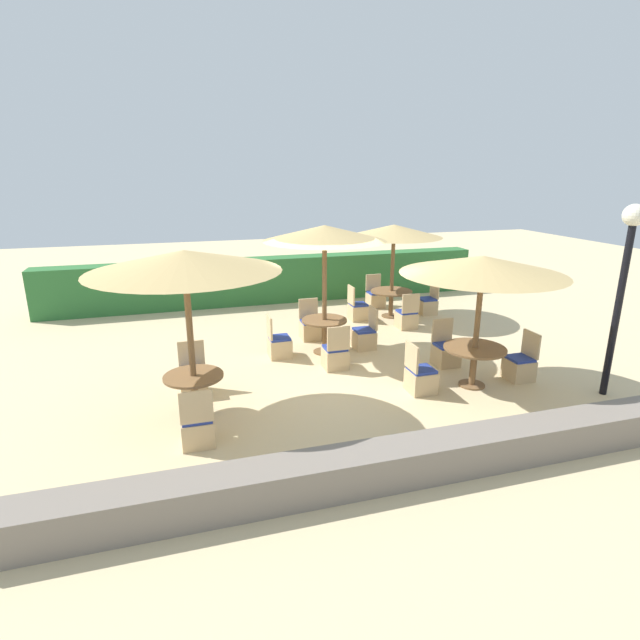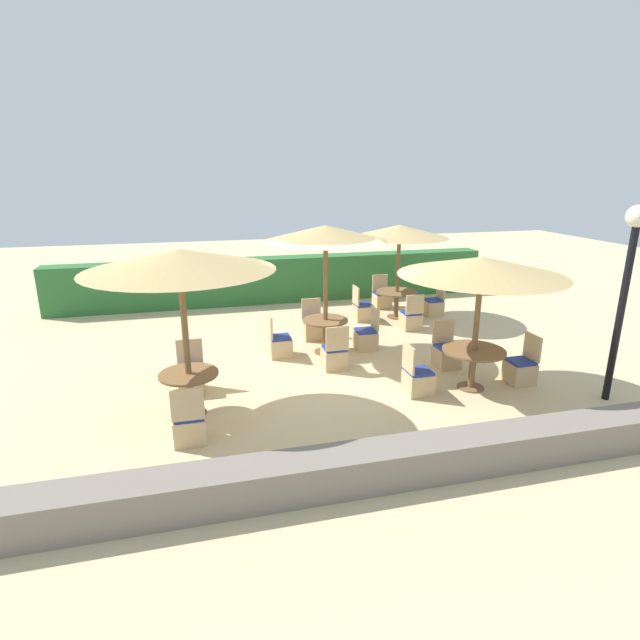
# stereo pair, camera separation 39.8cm
# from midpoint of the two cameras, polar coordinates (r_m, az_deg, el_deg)

# --- Properties ---
(ground_plane) EXTENTS (40.00, 40.00, 0.00)m
(ground_plane) POSITION_cam_midpoint_polar(r_m,az_deg,el_deg) (9.93, -0.16, -5.95)
(ground_plane) COLOR #D1BA8C
(hedge_row) EXTENTS (13.00, 0.70, 1.34)m
(hedge_row) POSITION_cam_midpoint_polar(r_m,az_deg,el_deg) (15.12, -6.38, 4.58)
(hedge_row) COLOR #2D6B33
(hedge_row) RESTS_ON ground_plane
(stone_border) EXTENTS (10.00, 0.56, 0.50)m
(stone_border) POSITION_cam_midpoint_polar(r_m,az_deg,el_deg) (6.75, 9.06, -15.54)
(stone_border) COLOR slate
(stone_border) RESTS_ON ground_plane
(lamp_post) EXTENTS (0.36, 0.36, 3.32)m
(lamp_post) POSITION_cam_midpoint_polar(r_m,az_deg,el_deg) (9.61, 30.56, 5.57)
(lamp_post) COLOR black
(lamp_post) RESTS_ON ground_plane
(parasol_front_left) EXTENTS (2.89, 2.89, 2.71)m
(parasol_front_left) POSITION_cam_midpoint_polar(r_m,az_deg,el_deg) (7.74, -16.68, 6.41)
(parasol_front_left) COLOR brown
(parasol_front_left) RESTS_ON ground_plane
(round_table_front_left) EXTENTS (0.95, 0.95, 0.72)m
(round_table_front_left) POSITION_cam_midpoint_polar(r_m,az_deg,el_deg) (8.31, -15.54, -7.22)
(round_table_front_left) COLOR brown
(round_table_front_left) RESTS_ON ground_plane
(patio_chair_front_left_south) EXTENTS (0.46, 0.46, 0.93)m
(patio_chair_front_left_south) POSITION_cam_midpoint_polar(r_m,az_deg,el_deg) (7.62, -15.31, -11.85)
(patio_chair_front_left_south) COLOR tan
(patio_chair_front_left_south) RESTS_ON ground_plane
(patio_chair_front_left_north) EXTENTS (0.46, 0.46, 0.93)m
(patio_chair_front_left_north) POSITION_cam_midpoint_polar(r_m,az_deg,el_deg) (9.24, -15.47, -6.61)
(patio_chair_front_left_north) COLOR tan
(patio_chair_front_left_north) RESTS_ON ground_plane
(parasol_back_right) EXTENTS (2.52, 2.52, 2.48)m
(parasol_back_right) POSITION_cam_midpoint_polar(r_m,az_deg,el_deg) (13.27, 7.59, 10.02)
(parasol_back_right) COLOR brown
(parasol_back_right) RESTS_ON ground_plane
(round_table_back_right) EXTENTS (1.12, 1.12, 0.72)m
(round_table_back_right) POSITION_cam_midpoint_polar(r_m,az_deg,el_deg) (13.58, 7.31, 2.76)
(round_table_back_right) COLOR brown
(round_table_back_right) RESTS_ON ground_plane
(patio_chair_back_right_south) EXTENTS (0.46, 0.46, 0.93)m
(patio_chair_back_right_south) POSITION_cam_midpoint_polar(r_m,az_deg,el_deg) (12.70, 8.98, 0.22)
(patio_chair_back_right_south) COLOR tan
(patio_chair_back_right_south) RESTS_ON ground_plane
(patio_chair_back_right_north) EXTENTS (0.46, 0.46, 0.93)m
(patio_chair_back_right_north) POSITION_cam_midpoint_polar(r_m,az_deg,el_deg) (14.59, 5.57, 2.51)
(patio_chair_back_right_north) COLOR tan
(patio_chair_back_right_north) RESTS_ON ground_plane
(patio_chair_back_right_east) EXTENTS (0.46, 0.46, 0.93)m
(patio_chair_back_right_east) POSITION_cam_midpoint_polar(r_m,az_deg,el_deg) (14.08, 11.38, 1.73)
(patio_chair_back_right_east) COLOR tan
(patio_chair_back_right_east) RESTS_ON ground_plane
(patio_chair_back_right_west) EXTENTS (0.46, 0.46, 0.93)m
(patio_chair_back_right_west) POSITION_cam_midpoint_polar(r_m,az_deg,el_deg) (13.27, 3.47, 1.12)
(patio_chair_back_right_west) COLOR tan
(patio_chair_back_right_west) RESTS_ON ground_plane
(parasol_front_right) EXTENTS (2.86, 2.86, 2.42)m
(parasol_front_right) POSITION_cam_midpoint_polar(r_m,az_deg,el_deg) (9.04, 16.92, 5.97)
(parasol_front_right) COLOR brown
(parasol_front_right) RESTS_ON ground_plane
(round_table_front_right) EXTENTS (1.12, 1.12, 0.75)m
(round_table_front_right) POSITION_cam_midpoint_polar(r_m,az_deg,el_deg) (9.47, 16.08, -3.89)
(round_table_front_right) COLOR brown
(round_table_front_right) RESTS_ON ground_plane
(patio_chair_front_right_west) EXTENTS (0.46, 0.46, 0.93)m
(patio_chair_front_right_west) POSITION_cam_midpoint_polar(r_m,az_deg,el_deg) (9.12, 10.15, -6.57)
(patio_chair_front_right_west) COLOR tan
(patio_chair_front_right_west) RESTS_ON ground_plane
(patio_chair_front_right_east) EXTENTS (0.46, 0.46, 0.93)m
(patio_chair_front_right_east) POSITION_cam_midpoint_polar(r_m,az_deg,el_deg) (10.16, 20.83, -4.98)
(patio_chair_front_right_east) COLOR tan
(patio_chair_front_right_east) RESTS_ON ground_plane
(patio_chair_front_right_north) EXTENTS (0.46, 0.46, 0.93)m
(patio_chair_front_right_north) POSITION_cam_midpoint_polar(r_m,az_deg,el_deg) (10.47, 13.11, -3.64)
(patio_chair_front_right_north) COLOR tan
(patio_chair_front_right_north) RESTS_ON ground_plane
(parasol_center) EXTENTS (2.56, 2.56, 2.76)m
(parasol_center) POSITION_cam_midpoint_polar(r_m,az_deg,el_deg) (10.35, -0.59, 9.82)
(parasol_center) COLOR brown
(parasol_center) RESTS_ON ground_plane
(round_table_center) EXTENTS (0.98, 0.98, 0.75)m
(round_table_center) POSITION_cam_midpoint_polar(r_m,az_deg,el_deg) (10.78, -0.56, -0.84)
(round_table_center) COLOR brown
(round_table_center) RESTS_ON ground_plane
(patio_chair_center_south) EXTENTS (0.46, 0.46, 0.93)m
(patio_chair_center_south) POSITION_cam_midpoint_polar(r_m,az_deg,el_deg) (10.02, 0.62, -4.13)
(patio_chair_center_south) COLOR tan
(patio_chair_center_south) RESTS_ON ground_plane
(patio_chair_center_east) EXTENTS (0.46, 0.46, 0.93)m
(patio_chair_center_east) POSITION_cam_midpoint_polar(r_m,az_deg,el_deg) (11.16, 4.10, -1.95)
(patio_chair_center_east) COLOR tan
(patio_chair_center_east) RESTS_ON ground_plane
(patio_chair_center_north) EXTENTS (0.46, 0.46, 0.93)m
(patio_chair_center_north) POSITION_cam_midpoint_polar(r_m,az_deg,el_deg) (11.77, -2.07, -0.91)
(patio_chair_center_north) COLOR tan
(patio_chair_center_north) RESTS_ON ground_plane
(patio_chair_center_west) EXTENTS (0.46, 0.46, 0.93)m
(patio_chair_center_west) POSITION_cam_midpoint_polar(r_m,az_deg,el_deg) (10.67, -5.79, -2.88)
(patio_chair_center_west) COLOR tan
(patio_chair_center_west) RESTS_ON ground_plane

